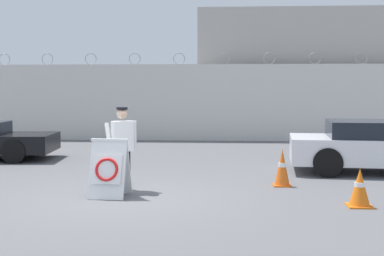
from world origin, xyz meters
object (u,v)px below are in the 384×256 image
Objects in this scene: barricade_sign at (109,168)px; parked_car_far_side at (379,146)px; traffic_cone_near at (360,188)px; traffic_cone_mid at (282,168)px; security_guard at (122,144)px.

barricade_sign is 0.25× the size of parked_car_far_side.
parked_car_far_side is (1.41, 3.86, 0.32)m from traffic_cone_near.
traffic_cone_mid is 0.17× the size of parked_car_far_side.
barricade_sign reaches higher than traffic_cone_mid.
traffic_cone_near is 4.12m from parked_car_far_side.
security_guard is at bearing 86.19° from barricade_sign.
security_guard reaches higher than barricade_sign.
traffic_cone_mid is (3.40, 1.37, -0.17)m from barricade_sign.
parked_car_far_side reaches higher than barricade_sign.
security_guard reaches higher than parked_car_far_side.
traffic_cone_mid is (-1.15, 1.91, 0.05)m from traffic_cone_near.
parked_car_far_side is at bearing 69.98° from traffic_cone_near.
traffic_cone_near is at bearing -104.85° from parked_car_far_side.
traffic_cone_mid is at bearing 121.01° from traffic_cone_near.
parked_car_far_side is at bearing 34.04° from barricade_sign.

